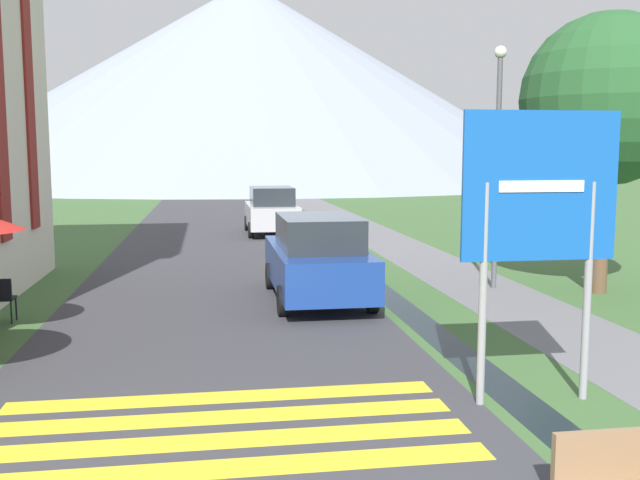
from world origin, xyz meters
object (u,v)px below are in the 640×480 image
(streetlamp, at_px, (498,148))
(tree_by_path, at_px, (607,100))
(parked_car_near, at_px, (317,258))
(cafe_chair_far_right, at_px, (2,296))
(parked_car_far, at_px, (272,210))
(road_sign, at_px, (540,211))

(streetlamp, xyz_separation_m, tree_by_path, (2.09, -0.92, 1.02))
(parked_car_near, height_order, tree_by_path, tree_by_path)
(cafe_chair_far_right, bearing_deg, parked_car_far, 60.49)
(cafe_chair_far_right, bearing_deg, parked_car_near, 5.41)
(road_sign, bearing_deg, parked_car_near, 105.04)
(parked_car_far, distance_m, tree_by_path, 14.51)
(road_sign, xyz_separation_m, streetlamp, (2.51, 7.32, 0.82))
(parked_car_far, bearing_deg, parked_car_near, -90.59)
(parked_car_near, distance_m, streetlamp, 4.93)
(streetlamp, bearing_deg, cafe_chair_far_right, -169.52)
(road_sign, distance_m, parked_car_far, 19.20)
(parked_car_near, xyz_separation_m, streetlamp, (4.27, 0.77, 2.33))
(road_sign, relative_size, cafe_chair_far_right, 4.29)
(parked_car_near, bearing_deg, streetlamp, 10.28)
(tree_by_path, bearing_deg, streetlamp, 156.35)
(parked_car_far, bearing_deg, streetlamp, -70.57)
(parked_car_near, relative_size, cafe_chair_far_right, 5.30)
(road_sign, distance_m, tree_by_path, 8.10)
(road_sign, height_order, streetlamp, streetlamp)
(road_sign, relative_size, tree_by_path, 0.59)
(streetlamp, distance_m, tree_by_path, 2.50)
(road_sign, bearing_deg, tree_by_path, 54.28)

